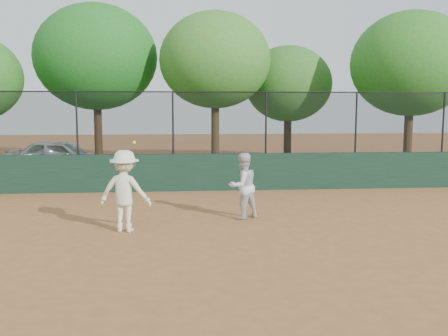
{
  "coord_description": "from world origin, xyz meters",
  "views": [
    {
      "loc": [
        -0.27,
        -10.01,
        2.7
      ],
      "look_at": [
        0.8,
        2.2,
        1.2
      ],
      "focal_mm": 40.0,
      "sensor_mm": 36.0,
      "label": 1
    }
  ],
  "objects": [
    {
      "name": "tree_4",
      "position": [
        9.39,
        10.42,
        4.49
      ],
      "size": [
        5.06,
        4.6,
        6.68
      ],
      "color": "#4B2E1A",
      "rests_on": "ground"
    },
    {
      "name": "parked_car",
      "position": [
        -4.97,
        10.18,
        0.71
      ],
      "size": [
        4.37,
        2.19,
        1.43
      ],
      "primitive_type": "imported",
      "rotation": [
        0.0,
        0.0,
        1.45
      ],
      "color": "silver",
      "rests_on": "ground"
    },
    {
      "name": "tree_3",
      "position": [
        4.77,
        13.15,
        3.76
      ],
      "size": [
        4.07,
        3.7,
        5.53
      ],
      "color": "#372312",
      "rests_on": "ground"
    },
    {
      "name": "player_second",
      "position": [
        1.22,
        1.84,
        0.8
      ],
      "size": [
        0.98,
        0.91,
        1.6
      ],
      "primitive_type": "imported",
      "rotation": [
        0.0,
        0.0,
        3.65
      ],
      "color": "silver",
      "rests_on": "ground"
    },
    {
      "name": "back_wall",
      "position": [
        0.0,
        6.0,
        0.6
      ],
      "size": [
        26.0,
        0.2,
        1.2
      ],
      "primitive_type": "cube",
      "color": "#173423",
      "rests_on": "ground"
    },
    {
      "name": "tree_2",
      "position": [
        1.25,
        11.65,
        4.68
      ],
      "size": [
        4.77,
        4.33,
        6.76
      ],
      "color": "#4C311B",
      "rests_on": "ground"
    },
    {
      "name": "player_main",
      "position": [
        -1.48,
        0.82,
        0.89
      ],
      "size": [
        1.28,
        0.93,
        1.99
      ],
      "color": "beige",
      "rests_on": "ground"
    },
    {
      "name": "tree_1",
      "position": [
        -3.96,
        12.92,
        4.89
      ],
      "size": [
        5.42,
        4.92,
        7.24
      ],
      "color": "#3E2815",
      "rests_on": "ground"
    },
    {
      "name": "ground",
      "position": [
        0.0,
        0.0,
        0.0
      ],
      "size": [
        80.0,
        80.0,
        0.0
      ],
      "primitive_type": "plane",
      "color": "#995D31",
      "rests_on": "ground"
    },
    {
      "name": "fence_assembly",
      "position": [
        -0.03,
        6.0,
        2.24
      ],
      "size": [
        26.0,
        0.06,
        2.0
      ],
      "color": "black",
      "rests_on": "back_wall"
    },
    {
      "name": "grass_strip",
      "position": [
        0.0,
        12.0,
        0.0
      ],
      "size": [
        36.0,
        12.0,
        0.01
      ],
      "primitive_type": "cube",
      "color": "#304E18",
      "rests_on": "ground"
    }
  ]
}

